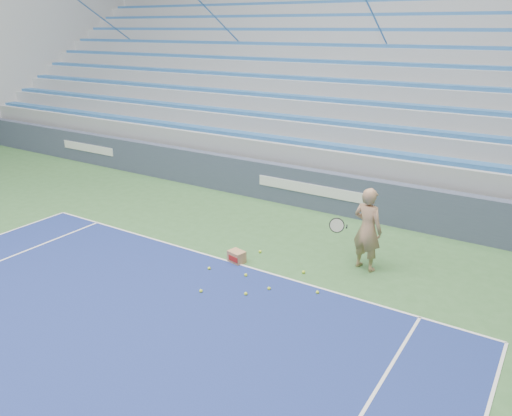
{
  "coord_description": "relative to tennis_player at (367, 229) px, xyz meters",
  "views": [
    {
      "loc": [
        5.74,
        4.06,
        4.75
      ],
      "look_at": [
        0.41,
        12.38,
        1.15
      ],
      "focal_mm": 35.0,
      "sensor_mm": 36.0,
      "label": 1
    }
  ],
  "objects": [
    {
      "name": "tennis_ball_4",
      "position": [
        -2.68,
        -1.81,
        -0.85
      ],
      "size": [
        0.07,
        0.07,
        0.07
      ],
      "primitive_type": "sphere",
      "color": "#C6E62F",
      "rests_on": "ground"
    },
    {
      "name": "tennis_ball_7",
      "position": [
        -1.46,
        -2.27,
        -0.85
      ],
      "size": [
        0.07,
        0.07,
        0.07
      ],
      "primitive_type": "sphere",
      "color": "#C6E62F",
      "rests_on": "ground"
    },
    {
      "name": "tennis_player",
      "position": [
        0.0,
        0.0,
        0.0
      ],
      "size": [
        0.97,
        0.89,
        1.76
      ],
      "color": "tan",
      "rests_on": "ground"
    },
    {
      "name": "bleachers",
      "position": [
        -2.6,
        8.44,
        1.48
      ],
      "size": [
        31.0,
        9.15,
        7.3
      ],
      "color": "#93979B",
      "rests_on": "ground"
    },
    {
      "name": "tennis_ball_1",
      "position": [
        -1.87,
        -1.65,
        -0.85
      ],
      "size": [
        0.07,
        0.07,
        0.07
      ],
      "primitive_type": "sphere",
      "color": "#C6E62F",
      "rests_on": "ground"
    },
    {
      "name": "tennis_ball_3",
      "position": [
        -0.96,
        -0.9,
        -0.85
      ],
      "size": [
        0.07,
        0.07,
        0.07
      ],
      "primitive_type": "sphere",
      "color": "#C6E62F",
      "rests_on": "ground"
    },
    {
      "name": "ball_box",
      "position": [
        -2.41,
        -1.2,
        -0.75
      ],
      "size": [
        0.39,
        0.33,
        0.26
      ],
      "color": "#AD7C54",
      "rests_on": "ground"
    },
    {
      "name": "tennis_ball_2",
      "position": [
        -2.23,
        -2.64,
        -0.85
      ],
      "size": [
        0.07,
        0.07,
        0.07
      ],
      "primitive_type": "sphere",
      "color": "#C6E62F",
      "rests_on": "ground"
    },
    {
      "name": "sponsor_barrier",
      "position": [
        -2.59,
        2.72,
        -0.33
      ],
      "size": [
        30.0,
        0.32,
        1.1
      ],
      "color": "#3D465D",
      "rests_on": "ground"
    },
    {
      "name": "tennis_ball_0",
      "position": [
        -2.23,
        -0.54,
        -0.85
      ],
      "size": [
        0.07,
        0.07,
        0.07
      ],
      "primitive_type": "sphere",
      "color": "#C6E62F",
      "rests_on": "ground"
    },
    {
      "name": "tennis_ball_5",
      "position": [
        -1.2,
        -1.86,
        -0.85
      ],
      "size": [
        0.07,
        0.07,
        0.07
      ],
      "primitive_type": "sphere",
      "color": "#C6E62F",
      "rests_on": "ground"
    },
    {
      "name": "tennis_ball_6",
      "position": [
        -0.35,
        -1.49,
        -0.85
      ],
      "size": [
        0.07,
        0.07,
        0.07
      ],
      "primitive_type": "sphere",
      "color": "#C6E62F",
      "rests_on": "ground"
    }
  ]
}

